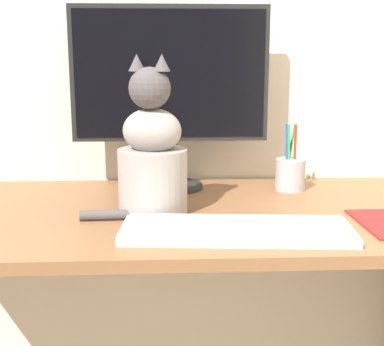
{
  "coord_description": "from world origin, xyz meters",
  "views": [
    {
      "loc": [
        -0.04,
        -1.17,
        1.06
      ],
      "look_at": [
        0.02,
        -0.1,
        0.83
      ],
      "focal_mm": 50.0,
      "sensor_mm": 36.0,
      "label": 1
    }
  ],
  "objects": [
    {
      "name": "desk",
      "position": [
        0.0,
        0.0,
        0.63
      ],
      "size": [
        1.47,
        0.61,
        0.72
      ],
      "color": "brown",
      "rests_on": "ground_plane"
    },
    {
      "name": "pen_cup",
      "position": [
        0.29,
        0.17,
        0.77
      ],
      "size": [
        0.08,
        0.08,
        0.17
      ],
      "color": "#99999E",
      "rests_on": "desk"
    },
    {
      "name": "cat",
      "position": [
        -0.07,
        -0.02,
        0.85
      ],
      "size": [
        0.25,
        0.19,
        0.35
      ],
      "rotation": [
        0.0,
        0.0,
        -0.32
      ],
      "color": "gray",
      "rests_on": "desk"
    },
    {
      "name": "keyboard",
      "position": [
        0.1,
        -0.19,
        0.74
      ],
      "size": [
        0.46,
        0.18,
        0.02
      ],
      "rotation": [
        0.0,
        0.0,
        -0.08
      ],
      "color": "silver",
      "rests_on": "desk"
    },
    {
      "name": "monitor",
      "position": [
        -0.02,
        0.21,
        0.99
      ],
      "size": [
        0.5,
        0.17,
        0.47
      ],
      "color": "black",
      "rests_on": "desk"
    }
  ]
}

